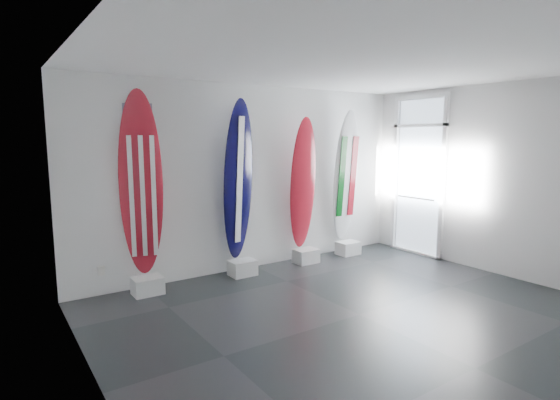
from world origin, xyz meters
TOP-DOWN VIEW (x-y plane):
  - floor at (0.00, 0.00)m, footprint 6.00×6.00m
  - ceiling at (0.00, 0.00)m, footprint 6.00×6.00m
  - wall_back at (0.00, 2.50)m, footprint 6.00×0.00m
  - wall_left at (-3.00, 0.00)m, footprint 0.00×5.00m
  - wall_right at (3.00, 0.00)m, footprint 0.00×5.00m
  - display_block_usa at (-1.92, 2.18)m, footprint 0.40×0.30m
  - surfboard_usa at (-1.92, 2.28)m, footprint 0.64×0.45m
  - display_block_navy at (-0.41, 2.18)m, footprint 0.40×0.30m
  - surfboard_navy at (-0.41, 2.28)m, footprint 0.61×0.36m
  - display_block_swiss at (0.85, 2.18)m, footprint 0.40×0.30m
  - surfboard_swiss at (0.85, 2.28)m, footprint 0.52×0.28m
  - display_block_italy at (1.84, 2.18)m, footprint 0.40×0.30m
  - surfboard_italy at (1.84, 2.28)m, footprint 0.57×0.34m
  - wall_outlet at (-2.45, 2.48)m, footprint 0.09×0.02m
  - glass_door at (2.97, 1.55)m, footprint 0.12×1.16m
  - balcony at (4.30, 1.55)m, footprint 2.80×2.20m

SIDE VIEW (x-z plane):
  - floor at x=0.00m, z-range 0.00..0.00m
  - display_block_usa at x=-1.92m, z-range 0.00..0.24m
  - display_block_navy at x=-0.41m, z-range 0.00..0.24m
  - display_block_swiss at x=0.85m, z-range 0.00..0.24m
  - display_block_italy at x=1.84m, z-range 0.00..0.24m
  - wall_outlet at x=-2.45m, z-range 0.28..0.41m
  - balcony at x=4.30m, z-range -0.10..1.10m
  - surfboard_swiss at x=0.85m, z-range 0.24..2.51m
  - glass_door at x=2.97m, z-range 0.00..2.85m
  - surfboard_italy at x=1.84m, z-range 0.24..2.65m
  - surfboard_navy at x=-0.41m, z-range 0.24..2.75m
  - wall_back at x=0.00m, z-range -1.50..4.50m
  - wall_left at x=-3.00m, z-range -1.00..4.00m
  - wall_right at x=3.00m, z-range -1.00..4.00m
  - surfboard_usa at x=-1.92m, z-range 0.24..2.80m
  - ceiling at x=0.00m, z-range 3.00..3.00m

